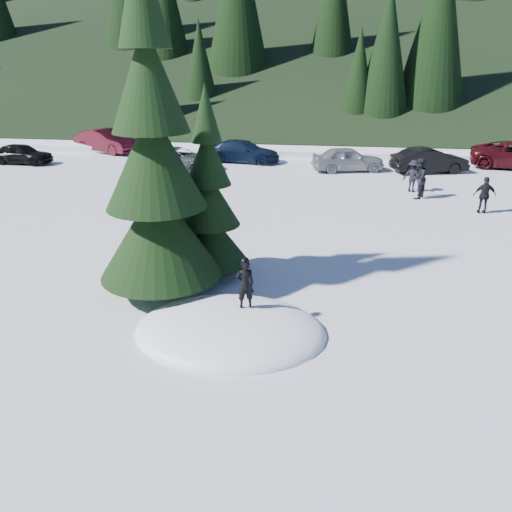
# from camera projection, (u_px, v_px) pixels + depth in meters

# --- Properties ---
(ground) EXTENTS (200.00, 200.00, 0.00)m
(ground) POSITION_uv_depth(u_px,v_px,m) (230.00, 332.00, 11.61)
(ground) COLOR white
(ground) RESTS_ON ground
(snow_mound) EXTENTS (4.48, 3.52, 0.96)m
(snow_mound) POSITION_uv_depth(u_px,v_px,m) (230.00, 332.00, 11.61)
(snow_mound) COLOR white
(snow_mound) RESTS_ON ground
(spruce_tall) EXTENTS (3.20, 3.20, 8.60)m
(spruce_tall) POSITION_uv_depth(u_px,v_px,m) (155.00, 172.00, 12.35)
(spruce_tall) COLOR black
(spruce_tall) RESTS_ON ground
(spruce_short) EXTENTS (2.20, 2.20, 5.37)m
(spruce_short) POSITION_uv_depth(u_px,v_px,m) (209.00, 206.00, 13.95)
(spruce_short) COLOR black
(spruce_short) RESTS_ON ground
(child_skier) EXTENTS (0.50, 0.42, 1.18)m
(child_skier) POSITION_uv_depth(u_px,v_px,m) (245.00, 284.00, 11.53)
(child_skier) COLOR black
(child_skier) RESTS_ON snow_mound
(adult_0) EXTENTS (1.02, 1.11, 1.84)m
(adult_0) POSITION_uv_depth(u_px,v_px,m) (418.00, 178.00, 22.44)
(adult_0) COLOR black
(adult_0) RESTS_ON ground
(adult_1) EXTENTS (0.89, 0.38, 1.51)m
(adult_1) POSITION_uv_depth(u_px,v_px,m) (485.00, 195.00, 20.31)
(adult_1) COLOR black
(adult_1) RESTS_ON ground
(adult_2) EXTENTS (1.13, 0.95, 1.51)m
(adult_2) POSITION_uv_depth(u_px,v_px,m) (413.00, 176.00, 23.65)
(adult_2) COLOR black
(adult_2) RESTS_ON ground
(car_0) EXTENTS (3.69, 1.64, 1.23)m
(car_0) POSITION_uv_depth(u_px,v_px,m) (22.00, 154.00, 30.05)
(car_0) COLOR black
(car_0) RESTS_ON ground
(car_1) EXTENTS (4.94, 3.29, 1.54)m
(car_1) POSITION_uv_depth(u_px,v_px,m) (106.00, 141.00, 33.71)
(car_1) COLOR #3A0A13
(car_1) RESTS_ON ground
(car_2) EXTENTS (4.68, 2.40, 1.26)m
(car_2) POSITION_uv_depth(u_px,v_px,m) (178.00, 159.00, 28.44)
(car_2) COLOR #434549
(car_2) RESTS_ON ground
(car_3) EXTENTS (4.75, 2.46, 1.32)m
(car_3) POSITION_uv_depth(u_px,v_px,m) (243.00, 151.00, 30.58)
(car_3) COLOR black
(car_3) RESTS_ON ground
(car_4) EXTENTS (4.28, 2.56, 1.36)m
(car_4) POSITION_uv_depth(u_px,v_px,m) (348.00, 159.00, 28.08)
(car_4) COLOR gray
(car_4) RESTS_ON ground
(car_5) EXTENTS (4.38, 2.55, 1.36)m
(car_5) POSITION_uv_depth(u_px,v_px,m) (429.00, 160.00, 27.69)
(car_5) COLOR black
(car_5) RESTS_ON ground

